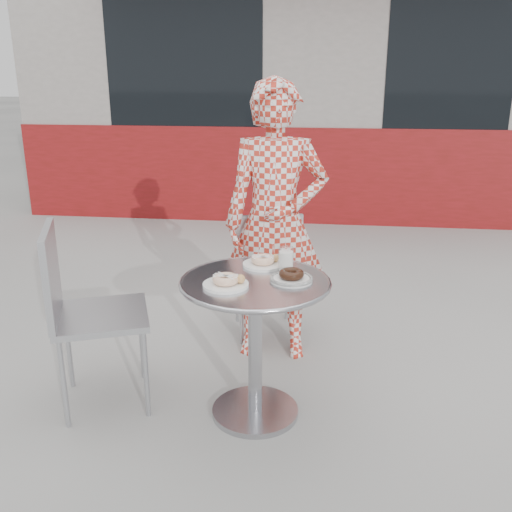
# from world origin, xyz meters

# --- Properties ---
(ground) EXTENTS (60.00, 60.00, 0.00)m
(ground) POSITION_xyz_m (0.00, 0.00, 0.00)
(ground) COLOR #A7A49F
(ground) RESTS_ON ground
(storefront) EXTENTS (6.02, 4.55, 3.00)m
(storefront) POSITION_xyz_m (-0.00, 5.56, 1.49)
(storefront) COLOR gray
(storefront) RESTS_ON ground
(bistro_table) EXTENTS (0.68, 0.68, 0.68)m
(bistro_table) POSITION_xyz_m (-0.03, 0.04, 0.52)
(bistro_table) COLOR #B9B9BE
(bistro_table) RESTS_ON ground
(chair_far) EXTENTS (0.46, 0.46, 0.79)m
(chair_far) POSITION_xyz_m (-0.08, 0.93, 0.24)
(chair_far) COLOR #AAACB2
(chair_far) RESTS_ON ground
(chair_left) EXTENTS (0.56, 0.55, 0.90)m
(chair_left) POSITION_xyz_m (-0.78, 0.06, 0.28)
(chair_left) COLOR #AAACB2
(chair_left) RESTS_ON ground
(seated_person) EXTENTS (0.58, 0.39, 1.54)m
(seated_person) POSITION_xyz_m (-0.00, 0.70, 0.77)
(seated_person) COLOR #B3291B
(seated_person) RESTS_ON ground
(plate_far) EXTENTS (0.19, 0.19, 0.05)m
(plate_far) POSITION_xyz_m (-0.01, 0.23, 0.70)
(plate_far) COLOR white
(plate_far) RESTS_ON bistro_table
(plate_near) EXTENTS (0.20, 0.20, 0.05)m
(plate_near) POSITION_xyz_m (-0.14, -0.05, 0.70)
(plate_near) COLOR white
(plate_near) RESTS_ON bistro_table
(plate_checker) EXTENTS (0.19, 0.19, 0.05)m
(plate_checker) POSITION_xyz_m (0.13, 0.05, 0.70)
(plate_checker) COLOR white
(plate_checker) RESTS_ON bistro_table
(milk_cup) EXTENTS (0.07, 0.07, 0.11)m
(milk_cup) POSITION_xyz_m (0.10, 0.18, 0.73)
(milk_cup) COLOR white
(milk_cup) RESTS_ON bistro_table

